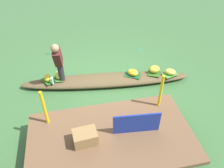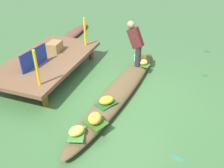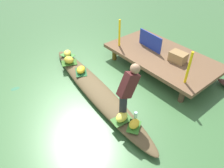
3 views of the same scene
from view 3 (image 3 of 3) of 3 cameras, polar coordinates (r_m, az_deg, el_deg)
canal_water at (r=5.51m, az=-4.45°, el=-2.45°), size 40.00×40.00×0.00m
dock_platform at (r=6.35m, az=13.28°, el=7.26°), size 3.20×1.80×0.48m
vendor_boat at (r=5.44m, az=-4.51°, el=-1.52°), size 4.73×1.13×0.23m
leaf_mat_0 at (r=6.36m, az=-11.47°, el=5.68°), size 0.48×0.53×0.01m
banana_bunch_0 at (r=6.31m, az=-11.57°, el=6.41°), size 0.34×0.30×0.19m
leaf_mat_1 at (r=4.41m, az=5.95°, el=-11.34°), size 0.40×0.44×0.01m
banana_bunch_1 at (r=4.35m, az=6.02°, el=-10.63°), size 0.24×0.30×0.17m
leaf_mat_2 at (r=6.75m, az=-11.87°, el=7.63°), size 0.48×0.39×0.01m
banana_bunch_2 at (r=6.71m, az=-11.95°, el=8.19°), size 0.36×0.34×0.15m
leaf_mat_3 at (r=5.90m, az=-8.33°, el=3.20°), size 0.52×0.46×0.01m
banana_bunch_3 at (r=5.85m, az=-8.40°, el=3.84°), size 0.38×0.38×0.16m
leaf_mat_4 at (r=4.52m, az=2.62°, el=-9.61°), size 0.32×0.45×0.01m
banana_bunch_4 at (r=4.46m, az=2.65°, el=-8.89°), size 0.26×0.34×0.17m
vendor_person at (r=4.18m, az=4.27°, el=-1.34°), size 0.23×0.48×1.22m
water_bottle at (r=4.48m, az=6.34°, el=-8.56°), size 0.07×0.07×0.20m
market_banner at (r=6.48m, az=10.25°, el=11.36°), size 0.91×0.11×0.47m
railing_post_west at (r=6.45m, az=2.02°, el=13.58°), size 0.06×0.06×0.83m
railing_post_east at (r=5.13m, az=19.97°, el=4.11°), size 0.06×0.06×0.83m
produce_crate at (r=6.05m, az=17.39°, el=6.97°), size 0.46×0.35×0.27m
drifting_plant_2 at (r=6.19m, az=-24.67°, el=-1.15°), size 0.16×0.24×0.01m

